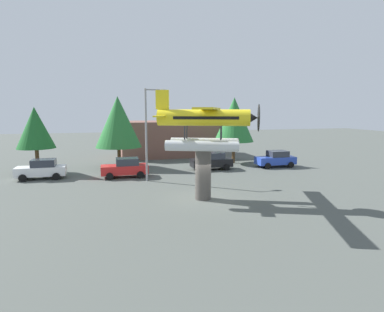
% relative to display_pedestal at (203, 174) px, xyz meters
% --- Properties ---
extents(ground_plane, '(140.00, 140.00, 0.00)m').
position_rel_display_pedestal_xyz_m(ground_plane, '(0.00, 0.00, -1.74)').
color(ground_plane, '#4C514C').
extents(display_pedestal, '(1.10, 1.10, 3.47)m').
position_rel_display_pedestal_xyz_m(display_pedestal, '(0.00, 0.00, 0.00)').
color(display_pedestal, '#4C4742').
rests_on(display_pedestal, ground).
extents(floatplane_monument, '(7.19, 10.07, 4.00)m').
position_rel_display_pedestal_xyz_m(floatplane_monument, '(0.12, -0.05, 3.41)').
color(floatplane_monument, silver).
rests_on(floatplane_monument, display_pedestal).
extents(car_near_white, '(4.20, 2.02, 1.76)m').
position_rel_display_pedestal_xyz_m(car_near_white, '(-12.03, 10.06, -0.86)').
color(car_near_white, white).
rests_on(car_near_white, ground).
extents(car_mid_red, '(4.20, 2.02, 1.76)m').
position_rel_display_pedestal_xyz_m(car_mid_red, '(-4.77, 8.93, -0.86)').
color(car_mid_red, red).
rests_on(car_mid_red, ground).
extents(car_far_black, '(4.20, 2.02, 1.76)m').
position_rel_display_pedestal_xyz_m(car_far_black, '(4.12, 10.56, -0.86)').
color(car_far_black, black).
rests_on(car_far_black, ground).
extents(car_distant_blue, '(4.20, 2.02, 1.76)m').
position_rel_display_pedestal_xyz_m(car_distant_blue, '(11.26, 10.22, -0.86)').
color(car_distant_blue, '#2847B7').
rests_on(car_distant_blue, ground).
extents(streetlight_primary, '(1.84, 0.28, 7.91)m').
position_rel_display_pedestal_xyz_m(streetlight_primary, '(-2.85, 6.77, 2.86)').
color(streetlight_primary, gray).
rests_on(streetlight_primary, ground).
extents(storefront_building, '(12.72, 6.93, 4.59)m').
position_rel_display_pedestal_xyz_m(storefront_building, '(1.81, 22.00, 0.56)').
color(storefront_building, brown).
rests_on(storefront_building, ground).
extents(tree_west, '(3.56, 3.56, 6.41)m').
position_rel_display_pedestal_xyz_m(tree_west, '(-12.88, 12.90, 2.68)').
color(tree_west, brown).
rests_on(tree_west, ground).
extents(tree_east, '(4.80, 4.80, 7.54)m').
position_rel_display_pedestal_xyz_m(tree_east, '(-5.08, 14.14, 3.13)').
color(tree_east, brown).
rests_on(tree_east, ground).
extents(tree_center_back, '(4.51, 4.51, 7.52)m').
position_rel_display_pedestal_xyz_m(tree_center_back, '(7.83, 13.89, 3.27)').
color(tree_center_back, brown).
rests_on(tree_center_back, ground).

